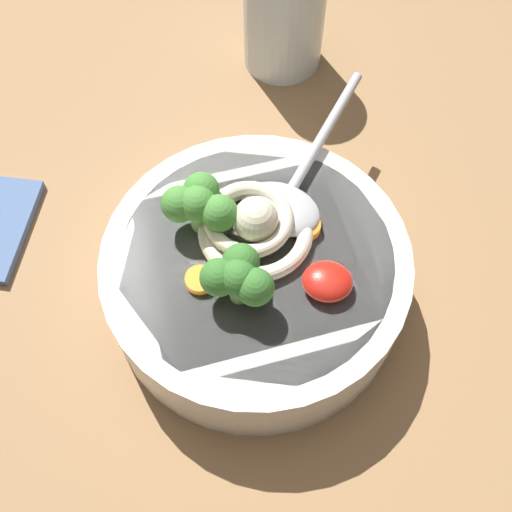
# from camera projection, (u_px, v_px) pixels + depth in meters

# --- Properties ---
(table_slab) EXTENTS (1.18, 1.18, 0.04)m
(table_slab) POSITION_uv_depth(u_px,v_px,m) (228.00, 273.00, 0.52)
(table_slab) COLOR #936D47
(table_slab) RESTS_ON ground
(soup_bowl) EXTENTS (0.22, 0.22, 0.06)m
(soup_bowl) POSITION_uv_depth(u_px,v_px,m) (256.00, 276.00, 0.46)
(soup_bowl) COLOR white
(soup_bowl) RESTS_ON table_slab
(noodle_pile) EXTENTS (0.09, 0.09, 0.04)m
(noodle_pile) POSITION_uv_depth(u_px,v_px,m) (254.00, 225.00, 0.43)
(noodle_pile) COLOR beige
(noodle_pile) RESTS_ON soup_bowl
(soup_spoon) EXTENTS (0.09, 0.17, 0.02)m
(soup_spoon) POSITION_uv_depth(u_px,v_px,m) (288.00, 195.00, 0.45)
(soup_spoon) COLOR #B7B7BC
(soup_spoon) RESTS_ON soup_bowl
(chili_sauce_dollop) EXTENTS (0.03, 0.03, 0.02)m
(chili_sauce_dollop) POSITION_uv_depth(u_px,v_px,m) (327.00, 281.00, 0.41)
(chili_sauce_dollop) COLOR red
(chili_sauce_dollop) RESTS_ON soup_bowl
(broccoli_floret_near_spoon) EXTENTS (0.05, 0.04, 0.04)m
(broccoli_floret_near_spoon) POSITION_uv_depth(u_px,v_px,m) (198.00, 203.00, 0.42)
(broccoli_floret_near_spoon) COLOR #7A9E60
(broccoli_floret_near_spoon) RESTS_ON soup_bowl
(broccoli_floret_far) EXTENTS (0.05, 0.04, 0.04)m
(broccoli_floret_far) POSITION_uv_depth(u_px,v_px,m) (238.00, 277.00, 0.40)
(broccoli_floret_far) COLOR #7A9E60
(broccoli_floret_far) RESTS_ON soup_bowl
(carrot_slice_front) EXTENTS (0.02, 0.02, 0.01)m
(carrot_slice_front) POSITION_uv_depth(u_px,v_px,m) (200.00, 280.00, 0.42)
(carrot_slice_front) COLOR orange
(carrot_slice_front) RESTS_ON soup_bowl
(carrot_slice_beside_chili) EXTENTS (0.02, 0.02, 0.01)m
(carrot_slice_beside_chili) POSITION_uv_depth(u_px,v_px,m) (306.00, 231.00, 0.44)
(carrot_slice_beside_chili) COLOR orange
(carrot_slice_beside_chili) RESTS_ON soup_bowl
(drinking_glass) EXTENTS (0.08, 0.08, 0.12)m
(drinking_glass) POSITION_uv_depth(u_px,v_px,m) (284.00, 8.00, 0.57)
(drinking_glass) COLOR silver
(drinking_glass) RESTS_ON table_slab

